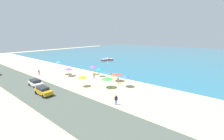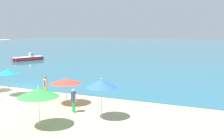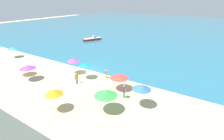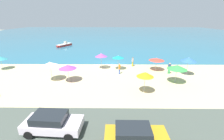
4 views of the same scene
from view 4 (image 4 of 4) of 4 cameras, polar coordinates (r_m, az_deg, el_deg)
ground_plane at (r=27.25m, az=-0.29°, el=2.13°), size 160.00×160.00×0.00m
sea at (r=81.42m, az=0.37°, el=13.71°), size 150.00×110.00×0.05m
beach_umbrella_0 at (r=24.04m, az=2.34°, el=5.02°), size 1.91×1.91×2.38m
beach_umbrella_1 at (r=30.17m, az=-36.89°, el=3.70°), size 2.07×2.07×2.27m
beach_umbrella_2 at (r=24.46m, az=-4.17°, el=5.72°), size 2.00×2.00×2.67m
beach_umbrella_3 at (r=20.20m, az=-16.57°, el=1.19°), size 2.30×2.30×2.37m
beach_umbrella_4 at (r=24.74m, az=16.62°, el=3.93°), size 2.40×2.40×2.09m
beach_umbrella_5 at (r=16.68m, az=12.52°, el=-1.63°), size 1.87×1.87×2.56m
beach_umbrella_6 at (r=24.22m, az=27.13°, el=3.58°), size 2.07×2.07×2.71m
beach_umbrella_7 at (r=20.64m, az=23.58°, el=0.99°), size 2.45×2.45×2.48m
beach_umbrella_8 at (r=21.24m, az=-22.57°, el=2.16°), size 2.17×2.17×2.65m
bather_0 at (r=24.07m, az=21.00°, el=0.82°), size 0.52×0.36×1.70m
bather_2 at (r=26.25m, az=7.86°, el=3.34°), size 0.28×0.56×1.63m
bather_3 at (r=22.37m, az=2.82°, el=0.70°), size 0.35×0.53×1.65m
parked_car_0 at (r=10.66m, az=8.83°, el=-23.66°), size 4.05×1.80×1.48m
parked_car_1 at (r=12.37m, az=-21.81°, el=-18.07°), size 4.29×2.10×1.48m
skiff_nearshore at (r=47.03m, az=-17.64°, el=9.12°), size 3.49×5.41×1.33m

